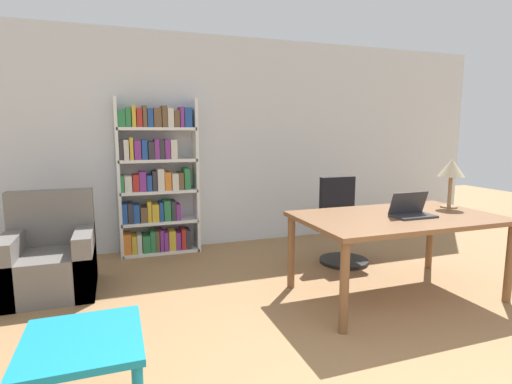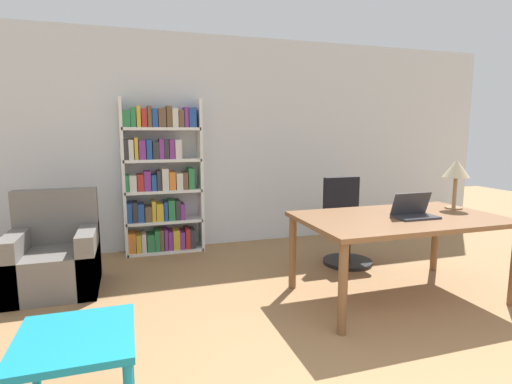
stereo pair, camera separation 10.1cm
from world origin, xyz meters
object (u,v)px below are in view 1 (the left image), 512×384
(table_lamp, at_px, (451,170))
(side_table_blue, at_px, (83,353))
(bookshelf, at_px, (156,182))
(laptop, at_px, (411,211))
(desk, at_px, (397,224))
(armchair, at_px, (51,261))
(office_chair, at_px, (342,226))

(table_lamp, relative_size, side_table_blue, 0.83)
(bookshelf, bearing_deg, laptop, -46.60)
(desk, xyz_separation_m, table_lamp, (0.74, 0.15, 0.45))
(side_table_blue, bearing_deg, armchair, 101.57)
(office_chair, xyz_separation_m, side_table_blue, (-2.62, -1.94, 0.02))
(desk, bearing_deg, office_chair, 87.19)
(desk, distance_m, office_chair, 1.04)
(desk, distance_m, bookshelf, 2.82)
(table_lamp, distance_m, bookshelf, 3.28)
(side_table_blue, bearing_deg, laptop, 17.93)
(office_chair, bearing_deg, laptop, -88.28)
(laptop, distance_m, side_table_blue, 2.81)
(armchair, bearing_deg, laptop, -21.36)
(table_lamp, bearing_deg, laptop, -160.85)
(table_lamp, bearing_deg, desk, -168.45)
(desk, bearing_deg, table_lamp, 11.55)
(office_chair, bearing_deg, armchair, 177.71)
(office_chair, height_order, bookshelf, bookshelf)
(table_lamp, xyz_separation_m, armchair, (-3.73, 0.97, -0.82))
(armchair, bearing_deg, table_lamp, -14.64)
(armchair, bearing_deg, desk, -20.61)
(desk, bearing_deg, laptop, -43.26)
(desk, distance_m, armchair, 3.22)
(laptop, height_order, armchair, laptop)
(office_chair, height_order, armchair, office_chair)
(office_chair, bearing_deg, table_lamp, -51.12)
(office_chair, bearing_deg, desk, -92.81)
(office_chair, relative_size, side_table_blue, 1.68)
(laptop, relative_size, office_chair, 0.39)
(laptop, relative_size, bookshelf, 0.20)
(office_chair, xyz_separation_m, armchair, (-3.04, 0.12, -0.12))
(office_chair, xyz_separation_m, bookshelf, (-1.98, 1.04, 0.47))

